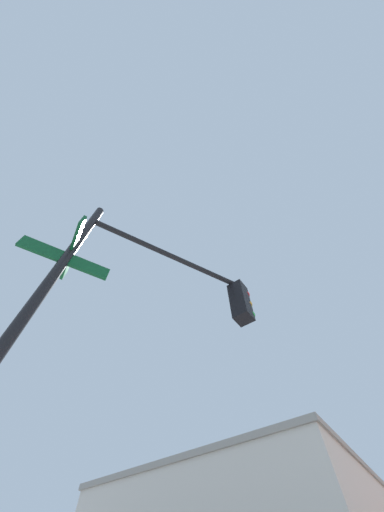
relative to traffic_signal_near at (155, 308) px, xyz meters
The scene contains 1 object.
traffic_signal_near is the anchor object (origin of this frame).
Camera 1 is at (-4.31, -7.91, 1.75)m, focal length 18.13 mm.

